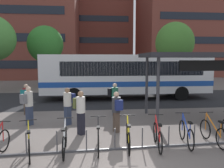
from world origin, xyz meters
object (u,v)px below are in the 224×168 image
Objects in this scene: street_tree_0 at (175,43)px; parked_bicycle_black_3 at (98,139)px; commuter_navy_pack_2 at (117,109)px; parked_bicycle_white_2 at (65,141)px; commuter_black_pack_4 at (114,97)px; commuter_teal_pack_6 at (26,97)px; commuter_grey_pack_3 at (28,103)px; parked_bicycle_yellow_1 at (29,144)px; commuter_navy_pack_5 at (68,103)px; transit_shelter at (201,58)px; commuter_olive_pack_0 at (80,109)px; parked_bicycle_yellow_4 at (128,137)px; parked_bicycle_red_5 at (158,136)px; parked_bicycle_blue_6 at (186,134)px; street_tree_2 at (45,44)px; city_bus at (125,75)px; parked_bicycle_orange_7 at (213,133)px.

parked_bicycle_black_3 is at bearing -117.67° from street_tree_0.
parked_bicycle_white_2 is at bearing 118.79° from commuter_navy_pack_2.
commuter_teal_pack_6 is at bearing -169.20° from commuter_black_pack_4.
street_tree_0 is at bearing -35.23° from commuter_teal_pack_6.
commuter_navy_pack_2 is 3.95m from commuter_grey_pack_3.
commuter_navy_pack_5 is at bearing -30.32° from parked_bicycle_yellow_1.
transit_shelter reaches higher than parked_bicycle_white_2.
commuter_olive_pack_0 is (-5.63, -1.71, -1.99)m from transit_shelter.
parked_bicycle_yellow_4 is at bearing -126.66° from commuter_teal_pack_6.
commuter_teal_pack_6 reaches higher than parked_bicycle_red_5.
parked_bicycle_yellow_1 is 0.98× the size of commuter_grey_pack_3.
commuter_teal_pack_6 reaches higher than parked_bicycle_black_3.
commuter_navy_pack_5 is 17.99m from street_tree_0.
commuter_navy_pack_5 reaches higher than commuter_navy_pack_2.
parked_bicycle_red_5 is 1.05m from parked_bicycle_blue_6.
parked_bicycle_white_2 is 17.82m from street_tree_2.
commuter_navy_pack_2 reaches higher than commuter_teal_pack_6.
city_bus is at bearing 117.13° from transit_shelter.
commuter_black_pack_4 is (-2.97, 4.16, 0.59)m from parked_bicycle_orange_7.
commuter_teal_pack_6 is (-0.66, 2.00, -0.06)m from commuter_grey_pack_3.
parked_bicycle_white_2 is 5.76m from commuter_teal_pack_6.
street_tree_0 is (10.08, 17.35, 4.30)m from parked_bicycle_white_2.
parked_bicycle_black_3 and parked_bicycle_yellow_4 have the same top height.
commuter_black_pack_4 reaches higher than parked_bicycle_yellow_1.
transit_shelter is 8.20m from commuter_grey_pack_3.
parked_bicycle_yellow_4 is at bearing -84.79° from parked_bicycle_black_3.
parked_bicycle_red_5 is (4.00, 0.30, 0.00)m from parked_bicycle_yellow_1.
commuter_navy_pack_5 is (-0.59, 1.32, -0.02)m from commuter_olive_pack_0.
parked_bicycle_black_3 is 1.03× the size of commuter_black_pack_4.
parked_bicycle_red_5 is 0.99× the size of parked_bicycle_orange_7.
commuter_navy_pack_2 reaches higher than parked_bicycle_black_3.
commuter_grey_pack_3 is at bearing -0.41° from parked_bicycle_yellow_1.
parked_bicycle_yellow_4 is at bearing 8.96° from commuter_olive_pack_0.
parked_bicycle_white_2 and parked_bicycle_red_5 have the same top height.
commuter_navy_pack_2 is 1.02× the size of commuter_teal_pack_6.
commuter_olive_pack_0 is at bearing -52.99° from parked_bicycle_yellow_1.
transit_shelter reaches higher than commuter_grey_pack_3.
parked_bicycle_red_5 is at bearing 95.14° from commuter_navy_pack_5.
parked_bicycle_yellow_4 is 1.00× the size of parked_bicycle_orange_7.
street_tree_2 is at bearing -6.33° from parked_bicycle_yellow_1.
commuter_navy_pack_5 is at bearing 24.23° from parked_bicycle_black_3.
commuter_grey_pack_3 is 4.12m from commuter_black_pack_4.
city_bus is at bearing -161.60° from commuter_navy_pack_5.
parked_bicycle_white_2 is 1.87m from commuter_olive_pack_0.
commuter_teal_pack_6 reaches higher than parked_bicycle_blue_6.
street_tree_0 is (9.04, 17.24, 4.30)m from parked_bicycle_black_3.
commuter_grey_pack_3 reaches higher than commuter_olive_pack_0.
city_bus is at bearing 5.65° from parked_bicycle_red_5.
street_tree_2 reaches higher than parked_bicycle_black_3.
parked_bicycle_orange_7 is 5.14m from commuter_black_pack_4.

